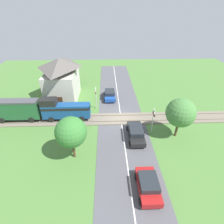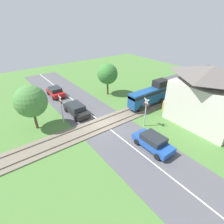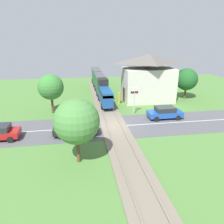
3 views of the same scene
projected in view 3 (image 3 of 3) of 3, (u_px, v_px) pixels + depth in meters
ground_plane at (114, 126)px, 23.44m from camera, size 60.00×60.00×0.00m
road_surface at (114, 126)px, 23.44m from camera, size 48.00×6.40×0.02m
track_bed at (114, 126)px, 23.42m from camera, size 2.80×48.00×0.24m
train at (100, 83)px, 35.97m from camera, size 1.58×19.33×3.18m
car_near_crossing at (76, 127)px, 21.26m from camera, size 4.39×1.89×1.44m
car_far_side at (165, 112)px, 25.46m from camera, size 3.98×1.88×1.43m
crossing_signal_west_approach at (85, 121)px, 18.92m from camera, size 0.90×0.18×3.48m
crossing_signal_east_approach at (134, 97)px, 26.51m from camera, size 0.90×0.18×3.48m
station_building at (148, 78)px, 31.85m from camera, size 7.73×4.97×6.84m
pedestrian_by_station at (119, 99)px, 31.17m from camera, size 0.40×0.40×1.63m
tree_by_station at (187, 79)px, 32.96m from camera, size 3.30×3.30×4.65m
tree_roadside_hedge at (51, 87)px, 26.49m from camera, size 3.13×3.13×4.89m
tree_beyond_track at (77, 121)px, 15.78m from camera, size 3.38×3.38×5.04m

